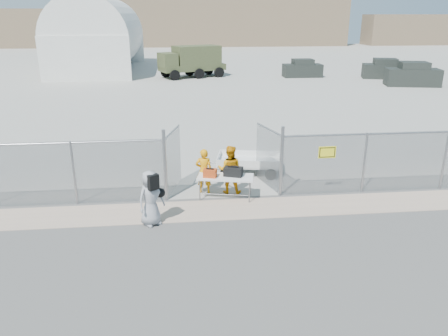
{
  "coord_description": "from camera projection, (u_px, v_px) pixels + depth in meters",
  "views": [
    {
      "loc": [
        -1.49,
        -12.0,
        6.08
      ],
      "look_at": [
        0.0,
        2.0,
        1.1
      ],
      "focal_mm": 35.0,
      "sensor_mm": 36.0,
      "label": 1
    }
  ],
  "objects": [
    {
      "name": "dirt_strip",
      "position": [
        227.0,
        209.0,
        14.36
      ],
      "size": [
        44.0,
        1.6,
        0.01
      ],
      "primitive_type": "cube",
      "color": "tan",
      "rests_on": "ground"
    },
    {
      "name": "security_worker_left",
      "position": [
        204.0,
        171.0,
        15.45
      ],
      "size": [
        0.65,
        0.48,
        1.65
      ],
      "primitive_type": "imported",
      "rotation": [
        0.0,
        0.0,
        3.0
      ],
      "color": "orange",
      "rests_on": "ground"
    },
    {
      "name": "parked_vehicle_mid",
      "position": [
        385.0,
        69.0,
        43.21
      ],
      "size": [
        4.54,
        3.0,
        1.89
      ],
      "primitive_type": null,
      "rotation": [
        0.0,
        0.0,
        -0.29
      ],
      "color": "#252A26",
      "rests_on": "ground"
    },
    {
      "name": "utility_trailer",
      "position": [
        249.0,
        164.0,
        17.55
      ],
      "size": [
        3.52,
        2.3,
        0.79
      ],
      "primitive_type": null,
      "rotation": [
        0.0,
        0.0,
        -0.21
      ],
      "color": "silver",
      "rests_on": "ground"
    },
    {
      "name": "tarmac_inside",
      "position": [
        189.0,
        67.0,
        52.79
      ],
      "size": [
        160.0,
        80.0,
        0.01
      ],
      "primitive_type": "cube",
      "color": "#A19F96",
      "rests_on": "ground"
    },
    {
      "name": "ground",
      "position": [
        231.0,
        223.0,
        13.42
      ],
      "size": [
        160.0,
        160.0,
        0.0
      ],
      "primitive_type": "plane",
      "color": "#515151"
    },
    {
      "name": "parked_vehicle_near",
      "position": [
        302.0,
        68.0,
        44.19
      ],
      "size": [
        3.86,
        1.77,
        1.74
      ],
      "primitive_type": null,
      "rotation": [
        0.0,
        0.0,
        -0.01
      ],
      "color": "#252A26",
      "rests_on": "ground"
    },
    {
      "name": "quonset_hangar",
      "position": [
        99.0,
        34.0,
        48.59
      ],
      "size": [
        9.0,
        18.0,
        8.0
      ],
      "primitive_type": null,
      "color": "silver",
      "rests_on": "ground"
    },
    {
      "name": "visitor",
      "position": [
        151.0,
        198.0,
        13.08
      ],
      "size": [
        1.01,
        0.93,
        1.73
      ],
      "primitive_type": "imported",
      "rotation": [
        0.0,
        0.0,
        0.6
      ],
      "color": "#95969C",
      "rests_on": "ground"
    },
    {
      "name": "orange_bag",
      "position": [
        210.0,
        173.0,
        14.89
      ],
      "size": [
        0.5,
        0.41,
        0.27
      ],
      "primitive_type": "cube",
      "rotation": [
        0.0,
        0.0,
        -0.29
      ],
      "color": "#C34215",
      "rests_on": "folding_table"
    },
    {
      "name": "parked_vehicle_far",
      "position": [
        413.0,
        74.0,
        38.66
      ],
      "size": [
        4.89,
        3.01,
        2.06
      ],
      "primitive_type": null,
      "rotation": [
        0.0,
        0.0,
        -0.22
      ],
      "color": "#252A26",
      "rests_on": "ground"
    },
    {
      "name": "military_truck",
      "position": [
        192.0,
        62.0,
        43.76
      ],
      "size": [
        6.91,
        4.59,
        3.09
      ],
      "primitive_type": null,
      "rotation": [
        0.0,
        0.0,
        0.37
      ],
      "color": "#474E2D",
      "rests_on": "ground"
    },
    {
      "name": "folding_table",
      "position": [
        225.0,
        187.0,
        15.13
      ],
      "size": [
        2.03,
        1.18,
        0.81
      ],
      "primitive_type": null,
      "rotation": [
        0.0,
        0.0,
        -0.21
      ],
      "color": "silver",
      "rests_on": "ground"
    },
    {
      "name": "chain_link_fence",
      "position": [
        224.0,
        168.0,
        14.93
      ],
      "size": [
        40.0,
        0.2,
        2.2
      ],
      "primitive_type": null,
      "color": "gray",
      "rests_on": "ground"
    },
    {
      "name": "security_worker_right",
      "position": [
        230.0,
        170.0,
        15.45
      ],
      "size": [
        0.97,
        0.82,
        1.75
      ],
      "primitive_type": "imported",
      "rotation": [
        0.0,
        0.0,
        2.93
      ],
      "color": "orange",
      "rests_on": "ground"
    },
    {
      "name": "distant_hills",
      "position": [
        208.0,
        22.0,
        85.54
      ],
      "size": [
        140.0,
        6.0,
        9.0
      ],
      "primitive_type": null,
      "color": "#7F684F",
      "rests_on": "ground"
    },
    {
      "name": "black_duffel",
      "position": [
        233.0,
        172.0,
        14.99
      ],
      "size": [
        0.72,
        0.57,
        0.3
      ],
      "primitive_type": "cube",
      "rotation": [
        0.0,
        0.0,
        -0.36
      ],
      "color": "black",
      "rests_on": "folding_table"
    }
  ]
}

